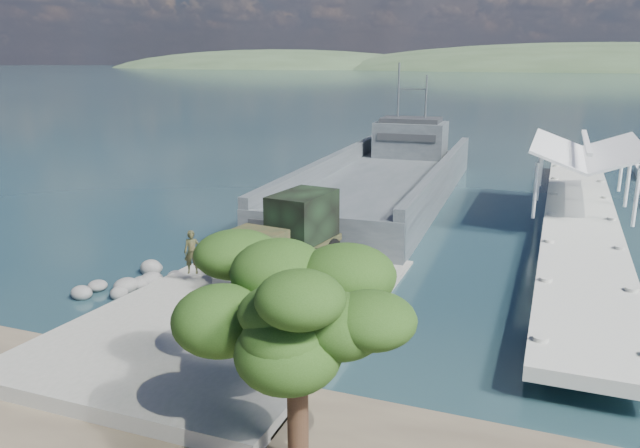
{
  "coord_description": "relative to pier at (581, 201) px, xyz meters",
  "views": [
    {
      "loc": [
        11.33,
        -21.95,
        10.16
      ],
      "look_at": [
        0.66,
        6.0,
        2.16
      ],
      "focal_mm": 35.0,
      "sensor_mm": 36.0,
      "label": 1
    }
  ],
  "objects": [
    {
      "name": "boat_ramp",
      "position": [
        -13.0,
        -19.77,
        -1.35
      ],
      "size": [
        10.0,
        18.0,
        0.5
      ],
      "primitive_type": "cube",
      "color": "gray",
      "rests_on": "ground"
    },
    {
      "name": "overhang_tree",
      "position": [
        -7.34,
        -28.11,
        3.14
      ],
      "size": [
        6.52,
        6.0,
        5.92
      ],
      "color": "black",
      "rests_on": "ground"
    },
    {
      "name": "ground",
      "position": [
        -13.0,
        -18.77,
        -1.6
      ],
      "size": [
        1400.0,
        1400.0,
        0.0
      ],
      "primitive_type": "plane",
      "color": "#1B3742",
      "rests_on": "ground"
    },
    {
      "name": "landing_craft",
      "position": [
        -13.38,
        3.02,
        -0.74
      ],
      "size": [
        10.18,
        35.83,
        10.55
      ],
      "rotation": [
        0.0,
        0.0,
        0.04
      ],
      "color": "#3D4648",
      "rests_on": "ground"
    },
    {
      "name": "pier",
      "position": [
        0.0,
        0.0,
        0.0
      ],
      "size": [
        6.4,
        44.0,
        6.1
      ],
      "color": "beige",
      "rests_on": "ground"
    },
    {
      "name": "shoreline_rocks",
      "position": [
        -19.2,
        -18.27,
        -1.6
      ],
      "size": [
        3.2,
        5.6,
        0.9
      ],
      "primitive_type": null,
      "color": "#5F5F5C",
      "rests_on": "ground"
    },
    {
      "name": "soldier",
      "position": [
        -16.3,
        -18.23,
        -0.12
      ],
      "size": [
        0.84,
        0.71,
        1.95
      ],
      "primitive_type": "imported",
      "rotation": [
        0.0,
        0.0,
        0.4
      ],
      "color": "#20311B",
      "rests_on": "boat_ramp"
    },
    {
      "name": "distant_headlands",
      "position": [
        37.0,
        541.23,
        -1.6
      ],
      "size": [
        1000.0,
        240.0,
        48.0
      ],
      "primitive_type": null,
      "color": "#354A2E",
      "rests_on": "ground"
    },
    {
      "name": "military_truck",
      "position": [
        -12.86,
        -15.49,
        0.64
      ],
      "size": [
        3.32,
        7.78,
        3.5
      ],
      "rotation": [
        0.0,
        0.0,
        -0.14
      ],
      "color": "black",
      "rests_on": "boat_ramp"
    }
  ]
}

